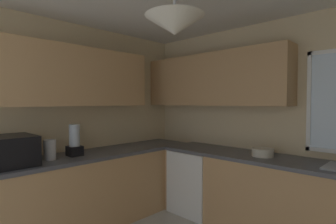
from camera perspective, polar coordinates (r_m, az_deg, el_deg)
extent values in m
cube|color=beige|center=(3.49, 21.66, -2.20)|extent=(3.80, 0.06, 2.48)
cube|color=beige|center=(3.51, -21.64, -2.17)|extent=(0.06, 3.62, 2.48)
cube|color=white|center=(3.30, 28.25, 2.04)|extent=(0.04, 0.04, 1.09)
cube|color=tan|center=(3.26, -23.63, 7.32)|extent=(0.32, 2.45, 0.70)
cube|color=tan|center=(3.69, 9.39, 6.85)|extent=(2.13, 0.32, 0.70)
cone|color=silver|center=(2.03, 1.45, 18.28)|extent=(0.44, 0.44, 0.14)
cube|color=tan|center=(3.37, -18.96, -16.56)|extent=(0.62, 3.20, 0.84)
cube|color=#4C4C51|center=(3.26, -19.06, -9.19)|extent=(0.65, 3.23, 0.04)
cube|color=tan|center=(3.27, 22.63, -17.23)|extent=(2.86, 0.62, 0.84)
cube|color=#4C4C51|center=(3.15, 22.75, -9.64)|extent=(2.89, 0.65, 0.04)
cube|color=white|center=(3.75, 6.38, -14.55)|extent=(0.60, 0.60, 0.84)
cube|color=black|center=(2.99, -30.53, -7.16)|extent=(0.48, 0.36, 0.29)
cylinder|color=#B7B7BC|center=(3.09, -24.22, -7.47)|extent=(0.13, 0.13, 0.22)
cylinder|color=beige|center=(3.20, 19.82, -8.22)|extent=(0.24, 0.24, 0.09)
cube|color=black|center=(3.23, -19.56, -7.94)|extent=(0.15, 0.15, 0.11)
cylinder|color=#B2BCC6|center=(3.20, -19.60, -4.77)|extent=(0.12, 0.12, 0.25)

